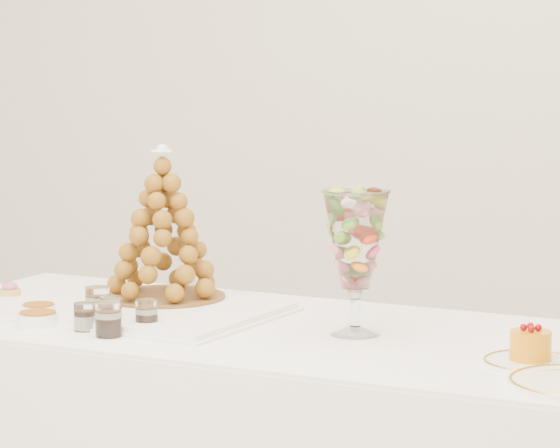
% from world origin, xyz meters
% --- Properties ---
extents(lace_tray, '(0.64, 0.51, 0.02)m').
position_xyz_m(lace_tray, '(-0.35, 0.41, 0.73)').
color(lace_tray, white).
rests_on(lace_tray, buffet_table).
extents(macaron_vase, '(0.15, 0.15, 0.32)m').
position_xyz_m(macaron_vase, '(0.20, 0.39, 0.93)').
color(macaron_vase, white).
rests_on(macaron_vase, buffet_table).
extents(cake_plate, '(0.20, 0.20, 0.01)m').
position_xyz_m(cake_plate, '(0.63, 0.27, 0.73)').
color(cake_plate, white).
rests_on(cake_plate, buffet_table).
extents(pink_tart, '(0.06, 0.06, 0.04)m').
position_xyz_m(pink_tart, '(-0.78, 0.47, 0.74)').
color(pink_tart, tan).
rests_on(pink_tart, buffet_table).
extents(verrine_a, '(0.06, 0.06, 0.08)m').
position_xyz_m(verrine_a, '(-0.41, 0.30, 0.76)').
color(verrine_a, white).
rests_on(verrine_a, buffet_table).
extents(verrine_b, '(0.06, 0.06, 0.07)m').
position_xyz_m(verrine_b, '(-0.35, 0.25, 0.76)').
color(verrine_b, white).
rests_on(verrine_b, buffet_table).
extents(verrine_c, '(0.05, 0.05, 0.07)m').
position_xyz_m(verrine_c, '(-0.25, 0.25, 0.76)').
color(verrine_c, white).
rests_on(verrine_c, buffet_table).
extents(verrine_d, '(0.06, 0.06, 0.06)m').
position_xyz_m(verrine_d, '(-0.37, 0.18, 0.76)').
color(verrine_d, white).
rests_on(verrine_d, buffet_table).
extents(verrine_e, '(0.06, 0.06, 0.08)m').
position_xyz_m(verrine_e, '(-0.29, 0.15, 0.76)').
color(verrine_e, white).
rests_on(verrine_e, buffet_table).
extents(ramekin_back, '(0.08, 0.08, 0.03)m').
position_xyz_m(ramekin_back, '(-0.56, 0.28, 0.74)').
color(ramekin_back, white).
rests_on(ramekin_back, buffet_table).
extents(ramekin_front, '(0.09, 0.09, 0.03)m').
position_xyz_m(ramekin_front, '(-0.50, 0.18, 0.74)').
color(ramekin_front, white).
rests_on(ramekin_front, buffet_table).
extents(croquembouche, '(0.30, 0.30, 0.38)m').
position_xyz_m(croquembouche, '(-0.35, 0.51, 0.93)').
color(croquembouche, brown).
rests_on(croquembouche, lace_tray).
extents(mousse_cake, '(0.08, 0.08, 0.07)m').
position_xyz_m(mousse_cake, '(0.62, 0.27, 0.76)').
color(mousse_cake, orange).
rests_on(mousse_cake, cake_plate).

